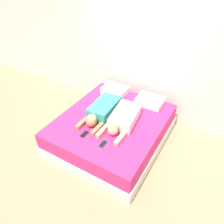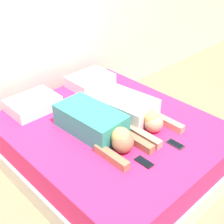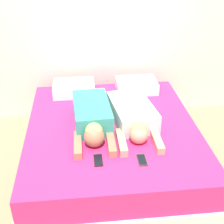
% 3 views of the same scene
% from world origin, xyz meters
% --- Properties ---
extents(ground_plane, '(12.00, 12.00, 0.00)m').
position_xyz_m(ground_plane, '(0.00, 0.00, 0.00)').
color(ground_plane, '#9E8460').
extents(wall_back, '(12.00, 0.06, 2.60)m').
position_xyz_m(wall_back, '(0.00, 1.16, 1.30)').
color(wall_back, beige).
rests_on(wall_back, ground_plane).
extents(bed, '(1.76, 2.02, 0.50)m').
position_xyz_m(bed, '(0.00, 0.00, 0.24)').
color(bed, beige).
rests_on(bed, ground_plane).
extents(pillow_head_left, '(0.49, 0.37, 0.13)m').
position_xyz_m(pillow_head_left, '(-0.38, 0.77, 0.56)').
color(pillow_head_left, white).
rests_on(pillow_head_left, bed).
extents(pillow_head_right, '(0.49, 0.37, 0.13)m').
position_xyz_m(pillow_head_right, '(0.38, 0.77, 0.56)').
color(pillow_head_right, white).
rests_on(pillow_head_right, bed).
extents(person_left, '(0.39, 0.95, 0.22)m').
position_xyz_m(person_left, '(-0.20, -0.02, 0.60)').
color(person_left, teal).
rests_on(person_left, bed).
extents(person_right, '(0.47, 0.97, 0.20)m').
position_xyz_m(person_right, '(0.21, -0.00, 0.59)').
color(person_right, silver).
rests_on(person_right, bed).
extents(cell_phone_left, '(0.07, 0.16, 0.01)m').
position_xyz_m(cell_phone_left, '(-0.18, -0.56, 0.50)').
color(cell_phone_left, black).
rests_on(cell_phone_left, bed).
extents(cell_phone_right, '(0.07, 0.16, 0.01)m').
position_xyz_m(cell_phone_right, '(0.20, -0.60, 0.50)').
color(cell_phone_right, '#2D2D33').
rests_on(cell_phone_right, bed).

